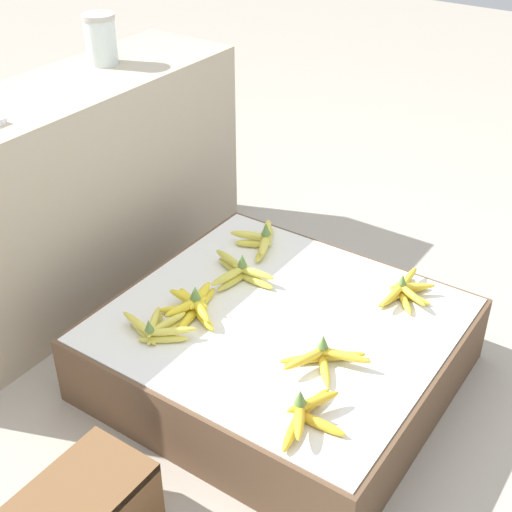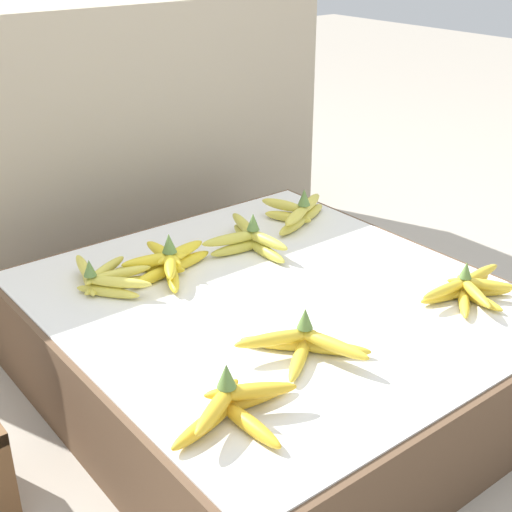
{
  "view_description": "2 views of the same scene",
  "coord_description": "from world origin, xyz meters",
  "px_view_note": "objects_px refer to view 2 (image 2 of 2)",
  "views": [
    {
      "loc": [
        -1.45,
        -0.9,
        1.56
      ],
      "look_at": [
        0.05,
        0.12,
        0.39
      ],
      "focal_mm": 50.0,
      "sensor_mm": 36.0,
      "label": 1
    },
    {
      "loc": [
        -0.86,
        -1.03,
        0.97
      ],
      "look_at": [
        0.03,
        0.1,
        0.28
      ],
      "focal_mm": 50.0,
      "sensor_mm": 36.0,
      "label": 2
    }
  ],
  "objects_px": {
    "banana_bunch_front_right": "(469,289)",
    "banana_bunch_middle_right": "(298,212)",
    "banana_bunch_front_midleft": "(303,344)",
    "banana_bunch_middle_left": "(105,278)",
    "banana_bunch_middle_midleft": "(168,262)",
    "banana_bunch_middle_midright": "(248,238)",
    "banana_bunch_front_left": "(234,406)"
  },
  "relations": [
    {
      "from": "banana_bunch_middle_midleft",
      "to": "banana_bunch_middle_midright",
      "type": "height_order",
      "value": "banana_bunch_middle_midleft"
    },
    {
      "from": "banana_bunch_front_right",
      "to": "banana_bunch_middle_left",
      "type": "relative_size",
      "value": 1.04
    },
    {
      "from": "banana_bunch_front_right",
      "to": "banana_bunch_middle_midright",
      "type": "distance_m",
      "value": 0.53
    },
    {
      "from": "banana_bunch_front_right",
      "to": "banana_bunch_middle_midright",
      "type": "xyz_separation_m",
      "value": [
        -0.21,
        0.49,
        0.01
      ]
    },
    {
      "from": "banana_bunch_middle_left",
      "to": "banana_bunch_front_right",
      "type": "bearing_deg",
      "value": -41.63
    },
    {
      "from": "banana_bunch_front_left",
      "to": "banana_bunch_middle_midright",
      "type": "relative_size",
      "value": 0.97
    },
    {
      "from": "banana_bunch_front_midleft",
      "to": "banana_bunch_middle_midright",
      "type": "relative_size",
      "value": 0.89
    },
    {
      "from": "banana_bunch_front_left",
      "to": "banana_bunch_middle_right",
      "type": "bearing_deg",
      "value": 41.79
    },
    {
      "from": "banana_bunch_front_midleft",
      "to": "banana_bunch_middle_left",
      "type": "height_order",
      "value": "banana_bunch_front_midleft"
    },
    {
      "from": "banana_bunch_front_right",
      "to": "banana_bunch_middle_midright",
      "type": "bearing_deg",
      "value": 113.68
    },
    {
      "from": "banana_bunch_middle_right",
      "to": "banana_bunch_front_right",
      "type": "bearing_deg",
      "value": -89.14
    },
    {
      "from": "banana_bunch_front_midleft",
      "to": "banana_bunch_middle_midleft",
      "type": "height_order",
      "value": "banana_bunch_middle_midleft"
    },
    {
      "from": "banana_bunch_middle_left",
      "to": "banana_bunch_middle_right",
      "type": "distance_m",
      "value": 0.57
    },
    {
      "from": "banana_bunch_front_left",
      "to": "banana_bunch_middle_midright",
      "type": "bearing_deg",
      "value": 50.35
    },
    {
      "from": "banana_bunch_front_left",
      "to": "banana_bunch_middle_left",
      "type": "relative_size",
      "value": 1.06
    },
    {
      "from": "banana_bunch_front_midleft",
      "to": "banana_bunch_middle_left",
      "type": "bearing_deg",
      "value": 108.99
    },
    {
      "from": "banana_bunch_middle_midright",
      "to": "banana_bunch_middle_right",
      "type": "height_order",
      "value": "banana_bunch_middle_right"
    },
    {
      "from": "banana_bunch_front_midleft",
      "to": "banana_bunch_middle_midleft",
      "type": "relative_size",
      "value": 1.01
    },
    {
      "from": "banana_bunch_middle_left",
      "to": "banana_bunch_middle_midleft",
      "type": "xyz_separation_m",
      "value": [
        0.15,
        -0.02,
        0.0
      ]
    },
    {
      "from": "banana_bunch_front_left",
      "to": "banana_bunch_middle_right",
      "type": "xyz_separation_m",
      "value": [
        0.62,
        0.56,
        0.0
      ]
    },
    {
      "from": "banana_bunch_middle_midleft",
      "to": "banana_bunch_middle_midright",
      "type": "relative_size",
      "value": 0.88
    },
    {
      "from": "banana_bunch_front_left",
      "to": "banana_bunch_front_midleft",
      "type": "height_order",
      "value": "banana_bunch_front_left"
    },
    {
      "from": "banana_bunch_front_left",
      "to": "banana_bunch_middle_right",
      "type": "distance_m",
      "value": 0.84
    },
    {
      "from": "banana_bunch_front_midleft",
      "to": "banana_bunch_middle_midright",
      "type": "bearing_deg",
      "value": 64.37
    },
    {
      "from": "banana_bunch_front_midleft",
      "to": "banana_bunch_front_right",
      "type": "bearing_deg",
      "value": -6.95
    },
    {
      "from": "banana_bunch_middle_left",
      "to": "banana_bunch_middle_midright",
      "type": "distance_m",
      "value": 0.37
    },
    {
      "from": "banana_bunch_front_right",
      "to": "banana_bunch_middle_right",
      "type": "distance_m",
      "value": 0.54
    },
    {
      "from": "banana_bunch_middle_left",
      "to": "banana_bunch_middle_midleft",
      "type": "distance_m",
      "value": 0.15
    },
    {
      "from": "banana_bunch_front_left",
      "to": "banana_bunch_middle_left",
      "type": "distance_m",
      "value": 0.54
    },
    {
      "from": "banana_bunch_front_left",
      "to": "banana_bunch_middle_left",
      "type": "bearing_deg",
      "value": 84.71
    },
    {
      "from": "banana_bunch_front_right",
      "to": "banana_bunch_front_midleft",
      "type": "bearing_deg",
      "value": 173.05
    },
    {
      "from": "banana_bunch_front_right",
      "to": "banana_bunch_middle_left",
      "type": "distance_m",
      "value": 0.78
    }
  ]
}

